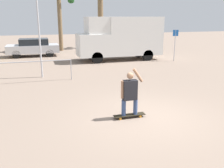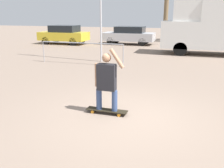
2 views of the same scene
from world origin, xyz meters
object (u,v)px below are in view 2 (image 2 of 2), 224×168
object	(u,v)px
parked_car_silver	(129,35)
parked_car_yellow	(64,34)
camper_van	(219,26)
skateboard	(107,110)
person_skateboarder	(107,79)

from	to	relation	value
parked_car_silver	parked_car_yellow	size ratio (longest dim) A/B	1.05
parked_car_yellow	camper_van	bearing A→B (deg)	-11.75
skateboard	parked_car_yellow	distance (m)	15.56
camper_van	parked_car_silver	xyz separation A→B (m)	(-6.38, 3.76, -0.96)
camper_van	parked_car_yellow	world-z (taller)	camper_van
parked_car_silver	parked_car_yellow	xyz separation A→B (m)	(-5.19, -1.35, 0.03)
person_skateboarder	parked_car_silver	bearing A→B (deg)	101.72
parked_car_silver	parked_car_yellow	bearing A→B (deg)	-165.39
person_skateboarder	skateboard	bearing A→B (deg)	0.00
person_skateboarder	parked_car_yellow	distance (m)	15.54
skateboard	parked_car_yellow	world-z (taller)	parked_car_yellow
parked_car_yellow	skateboard	bearing A→B (deg)	-58.10
person_skateboarder	camper_van	size ratio (longest dim) A/B	0.25
skateboard	parked_car_yellow	size ratio (longest dim) A/B	0.27
skateboard	person_skateboarder	size ratio (longest dim) A/B	0.68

